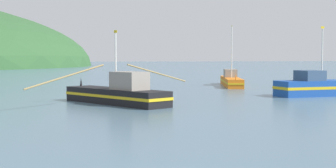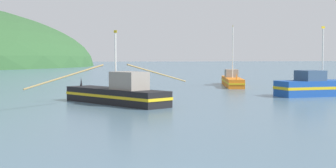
% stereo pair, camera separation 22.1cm
% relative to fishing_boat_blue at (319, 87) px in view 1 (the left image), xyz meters
% --- Properties ---
extents(fishing_boat_blue, '(8.69, 3.75, 6.40)m').
position_rel_fishing_boat_blue_xyz_m(fishing_boat_blue, '(0.00, 0.00, 0.00)').
color(fishing_boat_blue, '#19479E').
rests_on(fishing_boat_blue, ground).
extents(fishing_boat_orange, '(4.44, 11.92, 7.38)m').
position_rel_fishing_boat_blue_xyz_m(fishing_boat_orange, '(-3.17, 15.96, -0.18)').
color(fishing_boat_orange, orange).
rests_on(fishing_boat_orange, ground).
extents(fishing_boat_black, '(12.92, 9.89, 5.64)m').
position_rel_fishing_boat_blue_xyz_m(fishing_boat_black, '(-18.91, -4.31, -0.05)').
color(fishing_boat_black, black).
rests_on(fishing_boat_black, ground).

